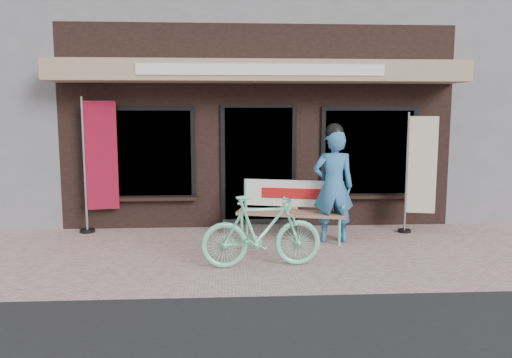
{
  "coord_description": "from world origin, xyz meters",
  "views": [
    {
      "loc": [
        -0.57,
        -6.89,
        2.06
      ],
      "look_at": [
        -0.12,
        0.7,
        1.05
      ],
      "focal_mm": 35.0,
      "sensor_mm": 36.0,
      "label": 1
    }
  ],
  "objects": [
    {
      "name": "ground",
      "position": [
        0.0,
        0.0,
        0.0
      ],
      "size": [
        70.0,
        70.0,
        0.0
      ],
      "primitive_type": "plane",
      "color": "#C29894",
      "rests_on": "ground"
    },
    {
      "name": "bicycle",
      "position": [
        -0.11,
        -0.39,
        0.49
      ],
      "size": [
        1.65,
        0.58,
        0.98
      ],
      "primitive_type": "imported",
      "rotation": [
        0.0,
        0.0,
        1.65
      ],
      "color": "#70DBB2",
      "rests_on": "ground"
    },
    {
      "name": "storefront",
      "position": [
        0.0,
        4.96,
        2.99
      ],
      "size": [
        7.0,
        6.77,
        6.0
      ],
      "color": "black",
      "rests_on": "ground"
    },
    {
      "name": "person",
      "position": [
        1.12,
        0.88,
        0.93
      ],
      "size": [
        0.66,
        0.44,
        1.9
      ],
      "rotation": [
        0.0,
        0.0,
        -0.02
      ],
      "color": "teal",
      "rests_on": "ground"
    },
    {
      "name": "nobori_red",
      "position": [
        -2.77,
        1.77,
        1.2
      ],
      "size": [
        0.69,
        0.3,
        2.33
      ],
      "rotation": [
        0.0,
        0.0,
        0.18
      ],
      "color": "gray",
      "rests_on": "ground"
    },
    {
      "name": "menu_stand",
      "position": [
        0.53,
        1.95,
        0.41
      ],
      "size": [
        0.4,
        0.19,
        0.8
      ],
      "rotation": [
        0.0,
        0.0,
        0.29
      ],
      "color": "black",
      "rests_on": "ground"
    },
    {
      "name": "nobori_cream",
      "position": [
        2.71,
        1.37,
        1.07
      ],
      "size": [
        0.62,
        0.27,
        2.07
      ],
      "rotation": [
        0.0,
        0.0,
        -0.23
      ],
      "color": "gray",
      "rests_on": "ground"
    },
    {
      "name": "bench",
      "position": [
        0.5,
        1.11,
        0.56
      ],
      "size": [
        1.82,
        0.88,
        0.95
      ],
      "rotation": [
        0.0,
        0.0,
        -0.26
      ],
      "color": "#70DBB2",
      "rests_on": "ground"
    }
  ]
}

